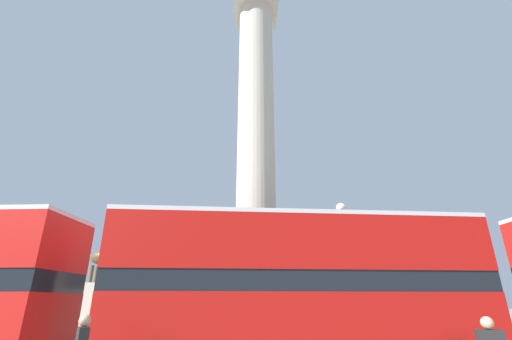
{
  "coord_description": "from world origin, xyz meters",
  "views": [
    {
      "loc": [
        -0.48,
        -15.92,
        1.92
      ],
      "look_at": [
        0.0,
        0.0,
        8.1
      ],
      "focal_mm": 24.0,
      "sensor_mm": 36.0,
      "label": 1
    }
  ],
  "objects_px": {
    "equestrian_statue": "(99,307)",
    "street_lamp": "(347,272)",
    "bus_c": "(299,285)",
    "monument_column": "(256,189)"
  },
  "relations": [
    {
      "from": "bus_c",
      "to": "equestrian_statue",
      "type": "distance_m",
      "value": 14.38
    },
    {
      "from": "bus_c",
      "to": "equestrian_statue",
      "type": "xyz_separation_m",
      "value": [
        -9.76,
        10.54,
        -0.71
      ]
    },
    {
      "from": "monument_column",
      "to": "street_lamp",
      "type": "height_order",
      "value": "monument_column"
    },
    {
      "from": "monument_column",
      "to": "bus_c",
      "type": "relative_size",
      "value": 1.9
    },
    {
      "from": "monument_column",
      "to": "bus_c",
      "type": "bearing_deg",
      "value": -78.9
    },
    {
      "from": "monument_column",
      "to": "bus_c",
      "type": "distance_m",
      "value": 7.33
    },
    {
      "from": "monument_column",
      "to": "equestrian_statue",
      "type": "height_order",
      "value": "monument_column"
    },
    {
      "from": "street_lamp",
      "to": "equestrian_statue",
      "type": "bearing_deg",
      "value": 148.11
    },
    {
      "from": "monument_column",
      "to": "equestrian_statue",
      "type": "relative_size",
      "value": 3.39
    },
    {
      "from": "equestrian_statue",
      "to": "street_lamp",
      "type": "bearing_deg",
      "value": -20.82
    }
  ]
}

